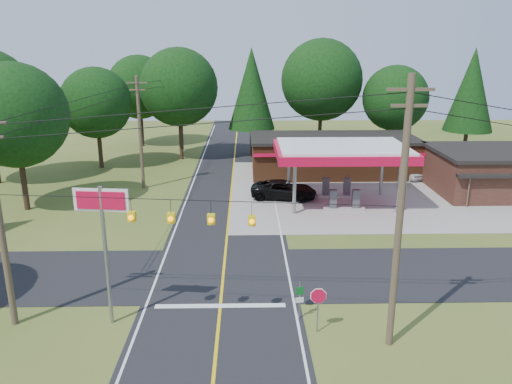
{
  "coord_description": "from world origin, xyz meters",
  "views": [
    {
      "loc": [
        1.32,
        -25.82,
        12.49
      ],
      "look_at": [
        2.0,
        7.0,
        2.8
      ],
      "focal_mm": 35.0,
      "sensor_mm": 36.0,
      "label": 1
    }
  ],
  "objects_px": {
    "gas_canopy": "(342,153)",
    "big_stop_sign": "(103,224)",
    "suv_car": "(284,190)",
    "sedan_car": "(407,171)",
    "octagonal_stop_sign": "(318,300)"
  },
  "relations": [
    {
      "from": "sedan_car",
      "to": "big_stop_sign",
      "type": "distance_m",
      "value": 34.33
    },
    {
      "from": "suv_car",
      "to": "big_stop_sign",
      "type": "relative_size",
      "value": 0.83
    },
    {
      "from": "sedan_car",
      "to": "octagonal_stop_sign",
      "type": "relative_size",
      "value": 1.79
    },
    {
      "from": "big_stop_sign",
      "to": "suv_car",
      "type": "bearing_deg",
      "value": 64.04
    },
    {
      "from": "big_stop_sign",
      "to": "octagonal_stop_sign",
      "type": "xyz_separation_m",
      "value": [
        9.5,
        -1.0,
        -3.28
      ]
    },
    {
      "from": "gas_canopy",
      "to": "octagonal_stop_sign",
      "type": "height_order",
      "value": "gas_canopy"
    },
    {
      "from": "suv_car",
      "to": "big_stop_sign",
      "type": "xyz_separation_m",
      "value": [
        -9.5,
        -19.51,
        4.15
      ]
    },
    {
      "from": "gas_canopy",
      "to": "octagonal_stop_sign",
      "type": "bearing_deg",
      "value": -103.31
    },
    {
      "from": "suv_car",
      "to": "big_stop_sign",
      "type": "height_order",
      "value": "big_stop_sign"
    },
    {
      "from": "suv_car",
      "to": "sedan_car",
      "type": "xyz_separation_m",
      "value": [
        12.5,
        6.5,
        -0.09
      ]
    },
    {
      "from": "octagonal_stop_sign",
      "to": "sedan_car",
      "type": "bearing_deg",
      "value": 65.17
    },
    {
      "from": "gas_canopy",
      "to": "big_stop_sign",
      "type": "bearing_deg",
      "value": -127.86
    },
    {
      "from": "sedan_car",
      "to": "big_stop_sign",
      "type": "relative_size",
      "value": 0.59
    },
    {
      "from": "big_stop_sign",
      "to": "sedan_car",
      "type": "bearing_deg",
      "value": 49.77
    },
    {
      "from": "sedan_car",
      "to": "big_stop_sign",
      "type": "bearing_deg",
      "value": -152.33
    }
  ]
}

